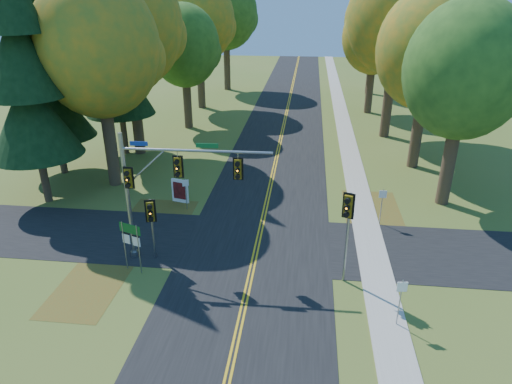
# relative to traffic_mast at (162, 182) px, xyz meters

# --- Properties ---
(ground) EXTENTS (160.00, 160.00, 0.00)m
(ground) POSITION_rel_traffic_mast_xyz_m (4.48, 0.01, -4.34)
(ground) COLOR #496122
(ground) RESTS_ON ground
(road_main) EXTENTS (8.00, 160.00, 0.02)m
(road_main) POSITION_rel_traffic_mast_xyz_m (4.48, 0.01, -4.33)
(road_main) COLOR black
(road_main) RESTS_ON ground
(road_cross) EXTENTS (60.00, 6.00, 0.02)m
(road_cross) POSITION_rel_traffic_mast_xyz_m (4.48, 2.01, -4.33)
(road_cross) COLOR black
(road_cross) RESTS_ON ground
(centerline_left) EXTENTS (0.10, 160.00, 0.01)m
(centerline_left) POSITION_rel_traffic_mast_xyz_m (4.38, 0.01, -4.32)
(centerline_left) COLOR gold
(centerline_left) RESTS_ON road_main
(centerline_right) EXTENTS (0.10, 160.00, 0.01)m
(centerline_right) POSITION_rel_traffic_mast_xyz_m (4.58, 0.01, -4.32)
(centerline_right) COLOR gold
(centerline_right) RESTS_ON road_main
(sidewalk_east) EXTENTS (1.60, 160.00, 0.06)m
(sidewalk_east) POSITION_rel_traffic_mast_xyz_m (10.68, 0.01, -4.31)
(sidewalk_east) COLOR #9E998E
(sidewalk_east) RESTS_ON ground
(leaf_patch_w_near) EXTENTS (4.00, 6.00, 0.00)m
(leaf_patch_w_near) POSITION_rel_traffic_mast_xyz_m (-2.02, 4.01, -4.34)
(leaf_patch_w_near) COLOR brown
(leaf_patch_w_near) RESTS_ON ground
(leaf_patch_e) EXTENTS (3.50, 8.00, 0.00)m
(leaf_patch_e) POSITION_rel_traffic_mast_xyz_m (11.28, 6.01, -4.34)
(leaf_patch_e) COLOR brown
(leaf_patch_e) RESTS_ON ground
(leaf_patch_w_far) EXTENTS (3.00, 5.00, 0.00)m
(leaf_patch_w_far) POSITION_rel_traffic_mast_xyz_m (-3.02, -2.99, -4.34)
(leaf_patch_w_far) COLOR brown
(leaf_patch_w_far) RESTS_ON ground
(tree_w_a) EXTENTS (8.00, 8.00, 14.15)m
(tree_w_a) POSITION_rel_traffic_mast_xyz_m (-6.64, 9.39, 5.14)
(tree_w_a) COLOR #38281C
(tree_w_a) RESTS_ON ground
(tree_e_a) EXTENTS (7.20, 7.20, 12.73)m
(tree_e_a) POSITION_rel_traffic_mast_xyz_m (16.05, 8.79, 4.19)
(tree_e_a) COLOR #38281C
(tree_e_a) RESTS_ON ground
(tree_w_b) EXTENTS (8.60, 8.60, 15.38)m
(tree_w_b) POSITION_rel_traffic_mast_xyz_m (-7.24, 16.30, 6.02)
(tree_w_b) COLOR #38281C
(tree_w_b) RESTS_ON ground
(tree_e_b) EXTENTS (7.60, 7.60, 13.33)m
(tree_e_b) POSITION_rel_traffic_mast_xyz_m (15.45, 15.59, 4.56)
(tree_e_b) COLOR #38281C
(tree_e_b) RESTS_ON ground
(tree_w_c) EXTENTS (6.80, 6.80, 11.91)m
(tree_w_c) POSITION_rel_traffic_mast_xyz_m (-5.06, 24.48, 3.60)
(tree_w_c) COLOR #38281C
(tree_w_c) RESTS_ON ground
(tree_e_c) EXTENTS (8.80, 8.80, 15.79)m
(tree_e_c) POSITION_rel_traffic_mast_xyz_m (14.36, 23.70, 6.32)
(tree_e_c) COLOR #38281C
(tree_e_c) RESTS_ON ground
(tree_w_d) EXTENTS (8.20, 8.20, 14.56)m
(tree_w_d) POSITION_rel_traffic_mast_xyz_m (-5.64, 33.20, 5.44)
(tree_w_d) COLOR #38281C
(tree_w_d) RESTS_ON ground
(tree_e_d) EXTENTS (7.00, 7.00, 12.32)m
(tree_e_d) POSITION_rel_traffic_mast_xyz_m (13.75, 32.88, 3.90)
(tree_e_d) COLOR #38281C
(tree_e_d) RESTS_ON ground
(tree_w_e) EXTENTS (8.40, 8.40, 14.97)m
(tree_w_e) POSITION_rel_traffic_mast_xyz_m (-4.44, 44.10, 5.73)
(tree_w_e) COLOR #38281C
(tree_w_e) RESTS_ON ground
(tree_e_e) EXTENTS (7.80, 7.80, 13.74)m
(tree_e_e) POSITION_rel_traffic_mast_xyz_m (14.95, 43.59, 4.85)
(tree_e_e) COLOR #38281C
(tree_e_e) RESTS_ON ground
(pine_a) EXTENTS (5.60, 5.60, 19.48)m
(pine_a) POSITION_rel_traffic_mast_xyz_m (-10.02, 6.01, 4.84)
(pine_a) COLOR #38281C
(pine_a) RESTS_ON ground
(pine_b) EXTENTS (5.60, 5.60, 17.31)m
(pine_b) POSITION_rel_traffic_mast_xyz_m (-11.52, 11.01, 3.82)
(pine_b) COLOR #38281C
(pine_b) RESTS_ON ground
(pine_c) EXTENTS (5.60, 5.60, 20.56)m
(pine_c) POSITION_rel_traffic_mast_xyz_m (-8.52, 16.01, 5.35)
(pine_c) COLOR #38281C
(pine_c) RESTS_ON ground
(traffic_mast) EXTENTS (7.45, 0.71, 6.75)m
(traffic_mast) POSITION_rel_traffic_mast_xyz_m (0.00, 0.00, 0.00)
(traffic_mast) COLOR gray
(traffic_mast) RESTS_ON ground
(east_signal_pole) EXTENTS (0.52, 0.63, 4.74)m
(east_signal_pole) POSITION_rel_traffic_mast_xyz_m (8.92, -1.17, -0.75)
(east_signal_pole) COLOR gray
(east_signal_pole) RESTS_ON ground
(ped_signal_pole) EXTENTS (0.53, 0.63, 3.44)m
(ped_signal_pole) POSITION_rel_traffic_mast_xyz_m (-0.65, -0.20, -1.78)
(ped_signal_pole) COLOR gray
(ped_signal_pole) RESTS_ON ground
(route_sign_cluster) EXTENTS (1.19, 0.45, 2.68)m
(route_sign_cluster) POSITION_rel_traffic_mast_xyz_m (-1.35, -1.32, -2.45)
(route_sign_cluster) COLOR gray
(route_sign_cluster) RESTS_ON ground
(info_kiosk) EXTENTS (1.16, 0.45, 1.60)m
(info_kiosk) POSITION_rel_traffic_mast_xyz_m (-1.20, 6.83, -3.54)
(info_kiosk) COLOR white
(info_kiosk) RESTS_ON ground
(reg_sign_e_north) EXTENTS (0.44, 0.06, 2.28)m
(reg_sign_e_north) POSITION_rel_traffic_mast_xyz_m (11.50, 5.16, -2.78)
(reg_sign_e_north) COLOR gray
(reg_sign_e_north) RESTS_ON ground
(reg_sign_e_south) EXTENTS (0.43, 0.09, 2.26)m
(reg_sign_e_south) POSITION_rel_traffic_mast_xyz_m (11.03, -4.00, -2.80)
(reg_sign_e_south) COLOR gray
(reg_sign_e_south) RESTS_ON ground
(reg_sign_w) EXTENTS (0.38, 0.18, 2.10)m
(reg_sign_w) POSITION_rel_traffic_mast_xyz_m (-0.51, 5.83, -2.90)
(reg_sign_w) COLOR gray
(reg_sign_w) RESTS_ON ground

